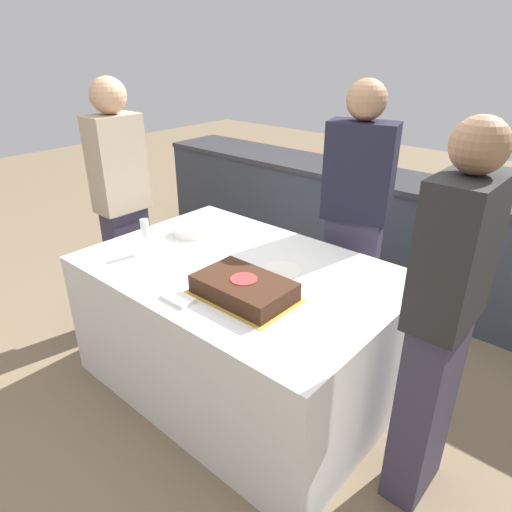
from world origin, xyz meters
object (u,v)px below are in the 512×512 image
at_px(person_cutting_cake, 355,217).
at_px(person_seated_left, 122,203).
at_px(wine_glass, 145,230).
at_px(person_seated_right, 441,328).
at_px(cake, 244,288).
at_px(plate_stack, 191,230).

bearing_deg(person_cutting_cake, person_seated_left, 15.95).
bearing_deg(wine_glass, person_seated_right, 7.59).
height_order(cake, wine_glass, wine_glass).
height_order(plate_stack, wine_glass, wine_glass).
relative_size(wine_glass, person_cutting_cake, 0.12).
distance_m(cake, wine_glass, 0.75).
distance_m(cake, person_seated_left, 1.31).
distance_m(cake, person_cutting_cake, 1.01).
bearing_deg(person_seated_left, person_cutting_cake, -58.33).
xyz_separation_m(cake, person_cutting_cake, (0.00, 1.01, 0.07)).
distance_m(plate_stack, person_seated_left, 0.55).
bearing_deg(person_cutting_cake, person_seated_right, 120.92).
height_order(wine_glass, person_seated_left, person_seated_left).
height_order(person_seated_left, person_seated_right, person_seated_left).
bearing_deg(person_seated_left, person_seated_right, -90.00).
height_order(person_cutting_cake, person_seated_left, person_cutting_cake).
xyz_separation_m(cake, plate_stack, (-0.76, 0.34, -0.02)).
xyz_separation_m(cake, person_seated_right, (0.84, 0.21, 0.04)).
height_order(cake, person_cutting_cake, person_cutting_cake).
bearing_deg(person_seated_left, cake, -99.44).
distance_m(plate_stack, person_cutting_cake, 1.01).
bearing_deg(plate_stack, cake, -24.16).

